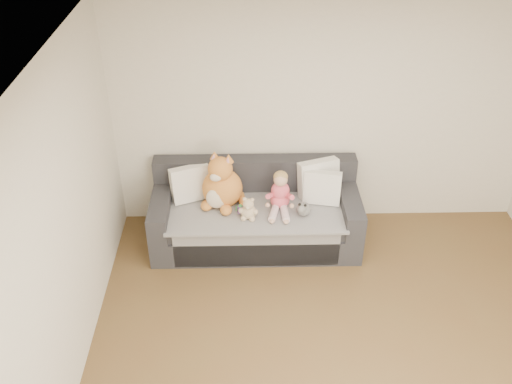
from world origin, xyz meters
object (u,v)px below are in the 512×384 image
sofa (256,216)px  toddler (280,194)px  teddy_bear (248,210)px  plush_cat (222,186)px  sippy_cup (240,208)px

sofa → toddler: 0.43m
sofa → teddy_bear: (-0.08, -0.26, 0.27)m
plush_cat → teddy_bear: (0.27, -0.26, -0.13)m
sofa → teddy_bear: 0.38m
teddy_bear → sippy_cup: bearing=139.6°
sofa → plush_cat: (-0.35, -0.00, 0.40)m
toddler → plush_cat: 0.61m
toddler → teddy_bear: bearing=-147.0°
sofa → toddler: bearing=-18.5°
toddler → plush_cat: bearing=177.3°
toddler → sippy_cup: (-0.41, -0.08, -0.12)m
teddy_bear → plush_cat: bearing=146.7°
toddler → sippy_cup: 0.44m
sofa → sippy_cup: size_ratio=19.85×
plush_cat → teddy_bear: bearing=-20.7°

